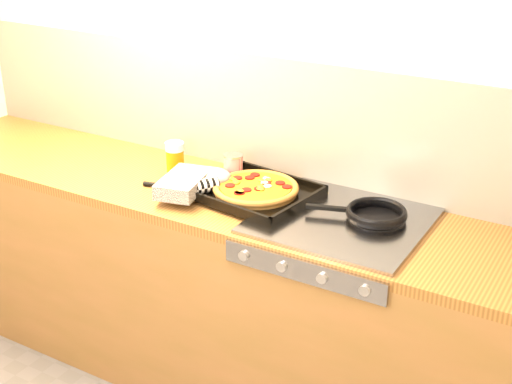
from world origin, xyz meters
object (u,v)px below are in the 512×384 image
Objects in this scene: frying_pan at (375,214)px; pizza_on_tray at (237,187)px; juice_glass at (175,157)px; tomato_can at (233,168)px.

pizza_on_tray is at bearing -173.42° from frying_pan.
frying_pan is 2.91× the size of juice_glass.
juice_glass is (-0.91, 0.03, 0.03)m from frying_pan.
juice_glass is at bearing 165.60° from pizza_on_tray.
juice_glass is (-0.37, 0.09, 0.02)m from pizza_on_tray.
tomato_can is (-0.65, 0.08, 0.02)m from frying_pan.
tomato_can is at bearing 126.48° from pizza_on_tray.
pizza_on_tray is 0.18m from tomato_can.
frying_pan is 0.92m from juice_glass.
frying_pan is 0.66m from tomato_can.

